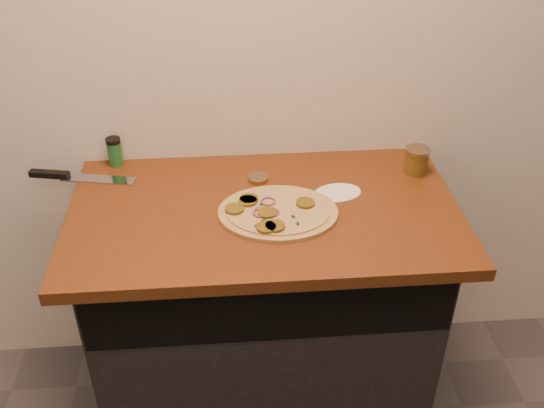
{
  "coord_description": "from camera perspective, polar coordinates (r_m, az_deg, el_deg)",
  "views": [
    {
      "loc": [
        -0.1,
        -0.12,
        1.95
      ],
      "look_at": [
        0.02,
        1.36,
        0.95
      ],
      "focal_mm": 40.0,
      "sensor_mm": 36.0,
      "label": 1
    }
  ],
  "objects": [
    {
      "name": "flour_spill",
      "position": [
        1.94,
        6.19,
        1.09
      ],
      "size": [
        0.18,
        0.18,
        0.0
      ],
      "primitive_type": "cylinder",
      "rotation": [
        0.0,
        0.0,
        0.19
      ],
      "color": "white",
      "rests_on": "countertop"
    },
    {
      "name": "pizza",
      "position": [
        1.83,
        0.42,
        -0.74
      ],
      "size": [
        0.38,
        0.38,
        0.02
      ],
      "color": "tan",
      "rests_on": "countertop"
    },
    {
      "name": "cabinet",
      "position": [
        2.19,
        -0.73,
        -10.05
      ],
      "size": [
        1.1,
        0.6,
        0.86
      ],
      "primitive_type": "cube",
      "color": "black",
      "rests_on": "ground"
    },
    {
      "name": "countertop",
      "position": [
        1.88,
        -0.77,
        -0.76
      ],
      "size": [
        1.2,
        0.7,
        0.04
      ],
      "primitive_type": "cube",
      "color": "#622E12",
      "rests_on": "cabinet"
    },
    {
      "name": "spice_shaker",
      "position": [
        2.13,
        -14.59,
        4.81
      ],
      "size": [
        0.05,
        0.05,
        0.1
      ],
      "color": "#1F622A",
      "rests_on": "countertop"
    },
    {
      "name": "salsa_jar",
      "position": [
        2.07,
        13.44,
        4.02
      ],
      "size": [
        0.08,
        0.08,
        0.09
      ],
      "color": "maroon",
      "rests_on": "countertop"
    },
    {
      "name": "chefs_knife",
      "position": [
        2.11,
        -18.28,
        2.47
      ],
      "size": [
        0.36,
        0.11,
        0.02
      ],
      "color": "#B7BAC1",
      "rests_on": "countertop"
    },
    {
      "name": "mason_jar_lid",
      "position": [
        1.99,
        -1.33,
        2.41
      ],
      "size": [
        0.08,
        0.08,
        0.01
      ],
      "primitive_type": "cylinder",
      "rotation": [
        0.0,
        0.0,
        -0.16
      ],
      "color": "#9A7F59",
      "rests_on": "countertop"
    }
  ]
}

